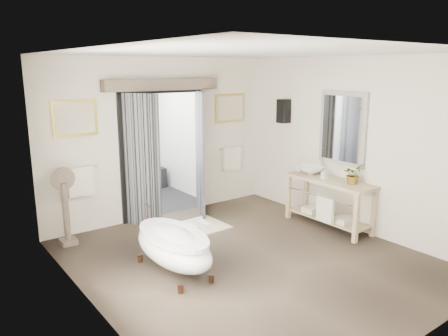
{
  "coord_description": "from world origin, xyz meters",
  "views": [
    {
      "loc": [
        -3.78,
        -4.47,
        2.71
      ],
      "look_at": [
        0.0,
        0.6,
        1.25
      ],
      "focal_mm": 35.0,
      "sensor_mm": 36.0,
      "label": 1
    }
  ],
  "objects": [
    {
      "name": "slippers",
      "position": [
        0.13,
        1.53,
        0.04
      ],
      "size": [
        0.38,
        0.29,
        0.05
      ],
      "color": "white",
      "rests_on": "rug"
    },
    {
      "name": "clawfoot_tub",
      "position": [
        -1.06,
        0.32,
        0.37
      ],
      "size": [
        0.7,
        1.57,
        0.77
      ],
      "color": "#3C2418",
      "rests_on": "ground_plane"
    },
    {
      "name": "room_shell",
      "position": [
        -0.04,
        -0.12,
        1.86
      ],
      "size": [
        4.52,
        5.02,
        2.91
      ],
      "color": "beige",
      "rests_on": "ground_plane"
    },
    {
      "name": "soap_bottle_b",
      "position": [
        1.94,
        0.94,
        0.93
      ],
      "size": [
        0.16,
        0.16,
        0.16
      ],
      "primitive_type": "imported",
      "rotation": [
        0.0,
        0.0,
        -0.32
      ],
      "color": "gray",
      "rests_on": "vanity"
    },
    {
      "name": "vanity",
      "position": [
        1.95,
        0.21,
        0.51
      ],
      "size": [
        0.57,
        1.6,
        0.85
      ],
      "color": "tan",
      "rests_on": "ground_plane"
    },
    {
      "name": "shower_room",
      "position": [
        0.0,
        3.99,
        0.91
      ],
      "size": [
        2.22,
        2.01,
        2.51
      ],
      "color": "black",
      "rests_on": "ground_plane"
    },
    {
      "name": "back_wall_dressing",
      "position": [
        0.0,
        2.32,
        1.56
      ],
      "size": [
        3.82,
        0.77,
        2.52
      ],
      "color": "black",
      "rests_on": "ground_plane"
    },
    {
      "name": "plant",
      "position": [
        2.02,
        -0.2,
        1.02
      ],
      "size": [
        0.35,
        0.32,
        0.34
      ],
      "primitive_type": "imported",
      "rotation": [
        0.0,
        0.0,
        0.22
      ],
      "color": "gray",
      "rests_on": "vanity"
    },
    {
      "name": "rug",
      "position": [
        0.01,
        1.54,
        0.01
      ],
      "size": [
        1.22,
        0.83,
        0.01
      ],
      "primitive_type": "cube",
      "rotation": [
        0.0,
        0.0,
        0.03
      ],
      "color": "beige",
      "rests_on": "ground_plane"
    },
    {
      "name": "basin",
      "position": [
        1.96,
        0.65,
        0.93
      ],
      "size": [
        0.49,
        0.49,
        0.16
      ],
      "primitive_type": "imported",
      "rotation": [
        0.0,
        0.0,
        0.05
      ],
      "color": "white",
      "rests_on": "vanity"
    },
    {
      "name": "ground_plane",
      "position": [
        0.0,
        0.0,
        0.0
      ],
      "size": [
        5.0,
        5.0,
        0.0
      ],
      "primitive_type": "plane",
      "color": "brown"
    },
    {
      "name": "pedestal_mirror",
      "position": [
        -1.91,
        2.13,
        0.53
      ],
      "size": [
        0.37,
        0.24,
        1.24
      ],
      "color": "#6D5E4E",
      "rests_on": "ground_plane"
    },
    {
      "name": "soap_bottle_a",
      "position": [
        1.91,
        0.29,
        0.95
      ],
      "size": [
        0.1,
        0.1,
        0.2
      ],
      "primitive_type": "imported",
      "rotation": [
        0.0,
        0.0,
        -0.1
      ],
      "color": "gray",
      "rests_on": "vanity"
    }
  ]
}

